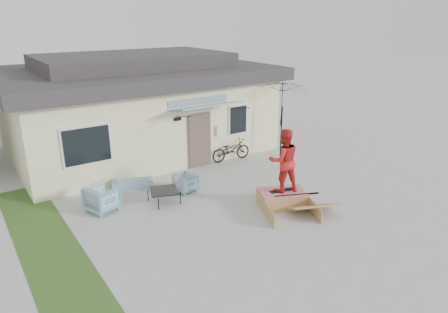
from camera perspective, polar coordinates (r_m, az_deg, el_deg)
ground at (r=11.94m, az=3.74°, el=-8.54°), size 90.00×90.00×0.00m
grass_strip at (r=11.74m, az=-23.76°, el=-10.77°), size 1.40×8.00×0.01m
house at (r=17.90m, az=-12.19°, el=7.17°), size 10.80×8.49×4.10m
loveseat at (r=14.15m, az=-12.75°, el=-3.21°), size 1.41×0.84×0.53m
armchair_left at (r=12.68m, az=-16.70°, el=-5.50°), size 1.01×1.04×0.85m
armchair_right at (r=13.53m, az=-5.47°, el=-3.54°), size 0.69×0.72×0.67m
coffee_table at (r=12.88m, az=-8.40°, el=-5.52°), size 1.07×1.07×0.41m
bicycle at (r=16.25m, az=0.97°, el=1.27°), size 1.73×0.74×1.08m
patio_umbrella at (r=16.55m, az=8.12°, el=5.75°), size 2.27×2.14×2.20m
skate_ramp at (r=12.67m, az=8.15°, el=-5.82°), size 2.00×2.24×0.46m
skateboard at (r=12.60m, az=8.14°, el=-4.68°), size 0.83×0.37×0.05m
skater at (r=12.24m, az=8.36°, el=-0.40°), size 1.14×1.02×1.94m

